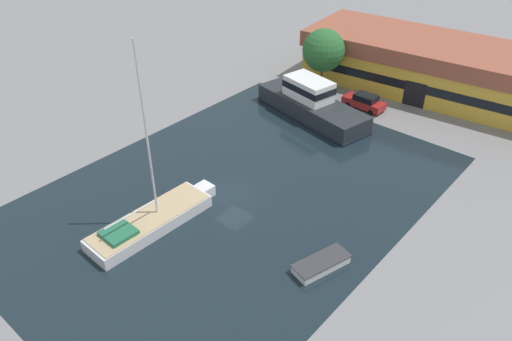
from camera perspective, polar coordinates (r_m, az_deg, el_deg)
ground_plane at (r=41.58m, az=-2.54°, el=-2.78°), size 440.00×440.00×0.00m
water_canal at (r=41.58m, az=-2.54°, el=-2.77°), size 26.29×37.52×0.01m
warehouse_building at (r=61.87m, az=19.59°, el=11.18°), size 30.26×13.80×5.77m
quay_tree_near_building at (r=58.46m, az=7.73°, el=13.46°), size 4.83×4.83×7.14m
parked_car at (r=56.04m, az=12.28°, el=7.72°), size 4.66×1.95×1.65m
sailboat_moored at (r=38.77m, az=-11.83°, el=-5.55°), size 3.28×11.22×14.58m
motor_cruiser at (r=53.29m, az=6.31°, el=7.65°), size 13.88×6.75×4.00m
small_dinghy at (r=35.16m, az=7.47°, el=-10.54°), size 2.71×4.46×0.68m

